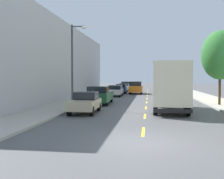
# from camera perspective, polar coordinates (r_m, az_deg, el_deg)

# --- Properties ---
(ground_plane) EXTENTS (160.00, 160.00, 0.00)m
(ground_plane) POSITION_cam_1_polar(r_m,az_deg,el_deg) (40.55, 7.54, -1.05)
(ground_plane) COLOR #4C4C4F
(sidewalk_left) EXTENTS (3.20, 120.00, 0.14)m
(sidewalk_left) POSITION_cam_1_polar(r_m,az_deg,el_deg) (39.25, -2.90, -1.04)
(sidewalk_left) COLOR #A39E93
(sidewalk_left) RESTS_ON ground_plane
(sidewalk_right) EXTENTS (3.20, 120.00, 0.14)m
(sidewalk_right) POSITION_cam_1_polar(r_m,az_deg,el_deg) (39.15, 17.97, -1.17)
(sidewalk_right) COLOR #A39E93
(sidewalk_right) RESTS_ON ground_plane
(lane_centerline_dashes) EXTENTS (0.14, 47.20, 0.01)m
(lane_centerline_dashes) POSITION_cam_1_polar(r_m,az_deg,el_deg) (35.06, 7.48, -1.60)
(lane_centerline_dashes) COLOR yellow
(lane_centerline_dashes) RESTS_ON ground_plane
(apartment_block_opposite) EXTENTS (10.00, 36.00, 8.55)m
(apartment_block_opposite) POSITION_cam_1_polar(r_m,az_deg,el_deg) (33.57, -16.74, 5.43)
(apartment_block_opposite) COLOR #A8A8AD
(apartment_block_opposite) RESTS_ON ground_plane
(street_tree_second) EXTENTS (3.23, 3.23, 6.51)m
(street_tree_second) POSITION_cam_1_polar(r_m,az_deg,el_deg) (25.43, 22.02, 6.80)
(street_tree_second) COLOR #47331E
(street_tree_second) RESTS_ON sidewalk_right
(street_lamp) EXTENTS (1.35, 0.28, 6.75)m
(street_lamp) POSITION_cam_1_polar(r_m,az_deg,el_deg) (22.60, -8.10, 6.41)
(street_lamp) COLOR #38383D
(street_lamp) RESTS_ON sidewalk_left
(delivery_box_truck) EXTENTS (2.56, 7.46, 3.59)m
(delivery_box_truck) POSITION_cam_1_polar(r_m,az_deg,el_deg) (20.40, 12.22, 1.02)
(delivery_box_truck) COLOR beige
(delivery_box_truck) RESTS_ON ground_plane
(parked_hatchback_navy) EXTENTS (1.78, 4.02, 1.50)m
(parked_hatchback_navy) POSITION_cam_1_polar(r_m,az_deg,el_deg) (43.12, 1.93, 0.19)
(parked_hatchback_navy) COLOR navy
(parked_hatchback_navy) RESTS_ON ground_plane
(parked_pickup_teal) EXTENTS (2.14, 5.35, 1.73)m
(parked_pickup_teal) POSITION_cam_1_polar(r_m,az_deg,el_deg) (54.92, 3.16, 0.77)
(parked_pickup_teal) COLOR #195B60
(parked_pickup_teal) RESTS_ON ground_plane
(parked_wagon_silver) EXTENTS (1.85, 4.71, 1.50)m
(parked_wagon_silver) POSITION_cam_1_polar(r_m,az_deg,el_deg) (36.21, 0.71, -0.18)
(parked_wagon_silver) COLOR #B2B5BA
(parked_wagon_silver) RESTS_ON ground_plane
(parked_sedan_black) EXTENTS (1.89, 4.53, 1.43)m
(parked_sedan_black) POSITION_cam_1_polar(r_m,az_deg,el_deg) (52.74, 12.42, 0.55)
(parked_sedan_black) COLOR black
(parked_sedan_black) RESTS_ON ground_plane
(parked_pickup_forest) EXTENTS (2.13, 5.35, 1.73)m
(parked_pickup_forest) POSITION_cam_1_polar(r_m,az_deg,el_deg) (25.44, -2.63, -1.28)
(parked_pickup_forest) COLOR #194C28
(parked_pickup_forest) RESTS_ON ground_plane
(parked_hatchback_champagne) EXTENTS (1.81, 4.03, 1.50)m
(parked_hatchback_champagne) POSITION_cam_1_polar(r_m,az_deg,el_deg) (19.16, -5.70, -2.75)
(parked_hatchback_champagne) COLOR tan
(parked_hatchback_champagne) RESTS_ON ground_plane
(parked_hatchback_sky) EXTENTS (1.85, 4.05, 1.50)m
(parked_hatchback_sky) POSITION_cam_1_polar(r_m,az_deg,el_deg) (49.23, 2.53, 0.48)
(parked_hatchback_sky) COLOR #7A9EC6
(parked_hatchback_sky) RESTS_ON ground_plane
(parked_sedan_burgundy) EXTENTS (1.84, 4.52, 1.43)m
(parked_sedan_burgundy) POSITION_cam_1_polar(r_m,az_deg,el_deg) (60.99, 11.67, 0.82)
(parked_sedan_burgundy) COLOR maroon
(parked_sedan_burgundy) RESTS_ON ground_plane
(moving_orange_sedan) EXTENTS (1.95, 4.80, 1.93)m
(moving_orange_sedan) POSITION_cam_1_polar(r_m,az_deg,el_deg) (41.95, 5.10, 0.43)
(moving_orange_sedan) COLOR orange
(moving_orange_sedan) RESTS_ON ground_plane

